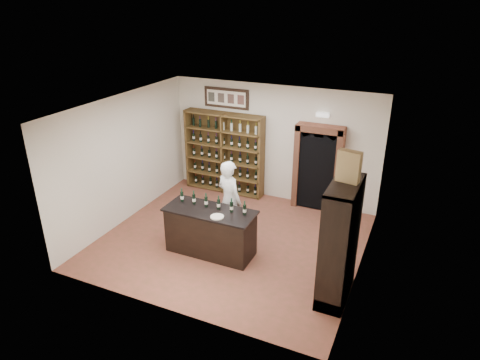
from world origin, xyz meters
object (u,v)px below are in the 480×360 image
at_px(shopkeeper, 229,200).
at_px(wine_crate, 349,167).
at_px(counter_bottle_0, 182,197).
at_px(side_cabinet, 340,260).
at_px(tasting_counter, 211,232).
at_px(wine_shelf, 225,153).

xyz_separation_m(shopkeeper, wine_crate, (2.60, -0.93, 1.56)).
relative_size(shopkeeper, wine_crate, 3.41).
height_order(counter_bottle_0, wine_crate, wine_crate).
bearing_deg(counter_bottle_0, side_cabinet, -6.87).
bearing_deg(counter_bottle_0, wine_crate, -5.27).
relative_size(tasting_counter, shopkeeper, 1.03).
height_order(wine_shelf, wine_crate, wine_crate).
distance_m(side_cabinet, shopkeeper, 2.83).
bearing_deg(counter_bottle_0, tasting_counter, -9.08).
distance_m(counter_bottle_0, wine_crate, 3.68).
relative_size(tasting_counter, side_cabinet, 0.85).
distance_m(tasting_counter, side_cabinet, 2.75).
xyz_separation_m(tasting_counter, wine_crate, (2.69, -0.20, 1.97)).
bearing_deg(side_cabinet, counter_bottle_0, 173.13).
distance_m(wine_shelf, counter_bottle_0, 2.84).
height_order(tasting_counter, side_cabinet, side_cabinet).
bearing_deg(side_cabinet, shopkeeper, 158.72).
relative_size(wine_shelf, side_cabinet, 1.00).
xyz_separation_m(counter_bottle_0, side_cabinet, (3.44, -0.42, -0.35)).
height_order(wine_shelf, shopkeeper, wine_shelf).
bearing_deg(wine_crate, side_cabinet, -60.89).
bearing_deg(side_cabinet, wine_crate, 109.39).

